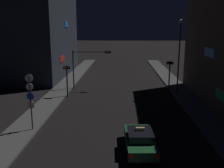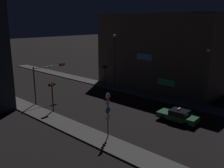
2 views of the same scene
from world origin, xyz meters
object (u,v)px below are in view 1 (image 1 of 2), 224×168
object	(u,v)px
traffic_light_overhead	(88,61)
traffic_light_right_kerb	(170,70)
sign_pole_left	(30,98)
street_lamp_far_block	(179,48)
taxi	(140,140)
traffic_light_left_kerb	(67,75)

from	to	relation	value
traffic_light_overhead	traffic_light_right_kerb	world-z (taller)	traffic_light_overhead
sign_pole_left	street_lamp_far_block	distance (m)	18.03
traffic_light_right_kerb	sign_pole_left	size ratio (longest dim) A/B	0.89
traffic_light_right_kerb	street_lamp_far_block	distance (m)	3.22
taxi	traffic_light_right_kerb	size ratio (longest dim) A/B	1.16
traffic_light_overhead	traffic_light_right_kerb	bearing A→B (deg)	-5.26
traffic_light_overhead	sign_pole_left	xyz separation A→B (m)	(-2.63, -13.88, -1.03)
traffic_light_right_kerb	street_lamp_far_block	world-z (taller)	street_lamp_far_block
taxi	traffic_light_right_kerb	world-z (taller)	traffic_light_right_kerb
sign_pole_left	traffic_light_right_kerb	bearing A→B (deg)	45.16
taxi	traffic_light_overhead	world-z (taller)	traffic_light_overhead
traffic_light_overhead	sign_pole_left	bearing A→B (deg)	-100.71
sign_pole_left	street_lamp_far_block	size ratio (longest dim) A/B	0.50
traffic_light_left_kerb	taxi	bearing A→B (deg)	-59.67
traffic_light_overhead	traffic_light_left_kerb	size ratio (longest dim) A/B	1.38
taxi	traffic_light_right_kerb	bearing A→B (deg)	73.38
taxi	sign_pole_left	xyz separation A→B (m)	(-8.15, 2.86, 1.99)
traffic_light_overhead	street_lamp_far_block	size ratio (longest dim) A/B	0.59
taxi	traffic_light_overhead	xyz separation A→B (m)	(-5.52, 16.74, 3.02)
traffic_light_overhead	street_lamp_far_block	distance (m)	11.36
traffic_light_overhead	taxi	bearing A→B (deg)	-71.75
street_lamp_far_block	sign_pole_left	bearing A→B (deg)	-139.73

